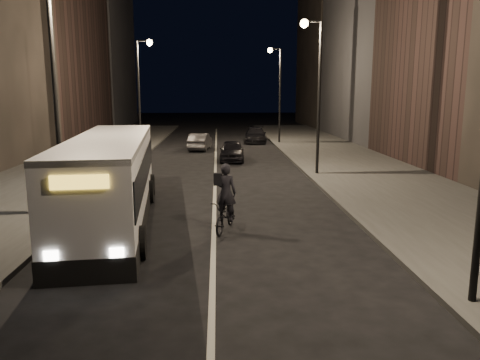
{
  "coord_description": "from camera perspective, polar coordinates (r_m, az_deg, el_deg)",
  "views": [
    {
      "loc": [
        0.16,
        -13.16,
        4.59
      ],
      "look_at": [
        0.93,
        3.09,
        1.5
      ],
      "focal_mm": 35.0,
      "sensor_mm": 36.0,
      "label": 1
    }
  ],
  "objects": [
    {
      "name": "sidewalk_right",
      "position": [
        28.76,
        14.17,
        1.41
      ],
      "size": [
        7.0,
        70.0,
        0.16
      ],
      "primitive_type": "cube",
      "color": "#343432",
      "rests_on": "ground"
    },
    {
      "name": "streetlight_left_far",
      "position": [
        35.59,
        -11.86,
        11.78
      ],
      "size": [
        1.2,
        0.44,
        8.12
      ],
      "color": "black",
      "rests_on": "sidewalk_left"
    },
    {
      "name": "streetlight_left_near",
      "position": [
        18.03,
        -20.98,
        12.52
      ],
      "size": [
        1.2,
        0.44,
        8.12
      ],
      "color": "black",
      "rests_on": "sidewalk_left"
    },
    {
      "name": "car_near",
      "position": [
        31.39,
        -1.0,
        3.59
      ],
      "size": [
        1.76,
        4.03,
        1.35
      ],
      "primitive_type": "imported",
      "rotation": [
        0.0,
        0.0,
        -0.04
      ],
      "color": "black",
      "rests_on": "ground"
    },
    {
      "name": "sidewalk_left",
      "position": [
        28.86,
        -20.16,
        1.1
      ],
      "size": [
        7.0,
        70.0,
        0.16
      ],
      "primitive_type": "cube",
      "color": "#343432",
      "rests_on": "ground"
    },
    {
      "name": "cyclist_on_bicycle",
      "position": [
        15.5,
        -1.75,
        -3.52
      ],
      "size": [
        1.26,
        2.12,
        2.31
      ],
      "rotation": [
        0.0,
        0.0,
        -0.3
      ],
      "color": "black",
      "rests_on": "ground"
    },
    {
      "name": "ground",
      "position": [
        13.93,
        -3.26,
        -8.49
      ],
      "size": [
        180.0,
        180.0,
        0.0
      ],
      "primitive_type": "plane",
      "color": "black",
      "rests_on": "ground"
    },
    {
      "name": "building_row_right",
      "position": [
        44.03,
        19.36,
        17.89
      ],
      "size": [
        8.0,
        61.0,
        21.0
      ],
      "primitive_type": "cube",
      "color": "black",
      "rests_on": "ground"
    },
    {
      "name": "streetlight_right_far",
      "position": [
        41.49,
        4.53,
        11.79
      ],
      "size": [
        1.2,
        0.44,
        8.12
      ],
      "color": "black",
      "rests_on": "sidewalk_right"
    },
    {
      "name": "car_mid",
      "position": [
        37.44,
        -4.9,
        4.69
      ],
      "size": [
        1.87,
        4.15,
        1.32
      ],
      "primitive_type": "imported",
      "rotation": [
        0.0,
        0.0,
        3.02
      ],
      "color": "#323234",
      "rests_on": "ground"
    },
    {
      "name": "building_row_left",
      "position": [
        45.14,
        -24.97,
        17.96
      ],
      "size": [
        8.0,
        61.0,
        22.0
      ],
      "primitive_type": "cube",
      "color": "black",
      "rests_on": "ground"
    },
    {
      "name": "streetlight_right_mid",
      "position": [
        25.69,
        9.1,
        12.35
      ],
      "size": [
        1.2,
        0.44,
        8.12
      ],
      "color": "black",
      "rests_on": "sidewalk_right"
    },
    {
      "name": "car_far",
      "position": [
        42.8,
        1.9,
        5.5
      ],
      "size": [
        2.18,
        4.76,
        1.35
      ],
      "primitive_type": "imported",
      "rotation": [
        0.0,
        0.0,
        -0.06
      ],
      "color": "black",
      "rests_on": "ground"
    },
    {
      "name": "city_bus",
      "position": [
        17.0,
        -15.46,
        0.43
      ],
      "size": [
        3.54,
        11.47,
        3.05
      ],
      "rotation": [
        0.0,
        0.0,
        0.1
      ],
      "color": "white",
      "rests_on": "ground"
    }
  ]
}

